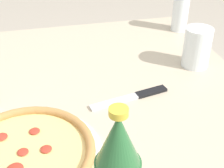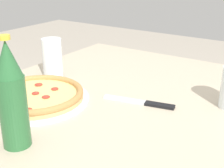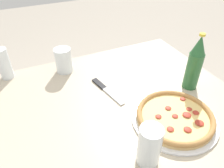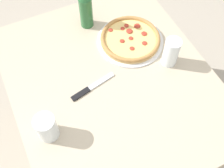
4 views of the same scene
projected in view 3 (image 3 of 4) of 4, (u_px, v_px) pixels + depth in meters
table at (115, 155)px, 1.14m from camera, size 1.08×0.90×0.72m
pizza_margherita at (175, 117)px, 0.84m from camera, size 0.33×0.33×0.04m
glass_red_wine at (149, 146)px, 0.67m from camera, size 0.07×0.07×0.15m
glass_orange_juice at (64, 61)px, 1.10m from camera, size 0.08×0.08×0.13m
glass_cola at (5, 65)px, 1.05m from camera, size 0.06×0.06×0.15m
beer_bottle at (195, 63)px, 0.95m from camera, size 0.07×0.07×0.26m
knife at (106, 90)px, 1.00m from camera, size 0.07×0.23×0.01m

